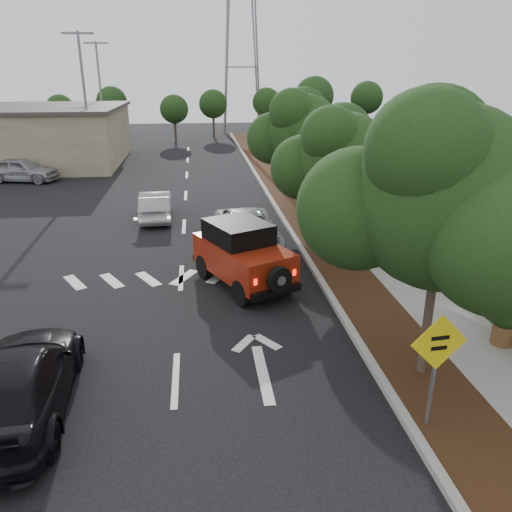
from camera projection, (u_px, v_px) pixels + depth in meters
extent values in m
plane|color=black|center=(176.00, 379.00, 11.33)|extent=(120.00, 120.00, 0.00)
cube|color=#9E9B93|center=(284.00, 221.00, 22.99)|extent=(0.20, 70.00, 0.15)
cube|color=black|center=(306.00, 221.00, 23.11)|extent=(1.80, 70.00, 0.12)
cube|color=gray|center=(345.00, 220.00, 23.32)|extent=(2.00, 70.00, 0.12)
cube|color=black|center=(375.00, 212.00, 23.35)|extent=(0.80, 70.00, 0.80)
cylinder|color=black|center=(205.00, 266.00, 16.80)|extent=(0.59, 0.84, 0.80)
cylinder|color=black|center=(244.00, 258.00, 17.57)|extent=(0.59, 0.84, 0.80)
cylinder|color=black|center=(242.00, 293.00, 14.80)|extent=(0.59, 0.84, 0.80)
cylinder|color=black|center=(285.00, 282.00, 15.57)|extent=(0.59, 0.84, 0.80)
cube|color=maroon|center=(243.00, 258.00, 15.99)|extent=(3.18, 4.10, 1.00)
cube|color=black|center=(238.00, 231.00, 15.95)|extent=(2.35, 2.53, 0.64)
cube|color=maroon|center=(223.00, 248.00, 17.14)|extent=(1.87, 1.60, 0.82)
cube|color=black|center=(276.00, 292.00, 14.62)|extent=(1.62, 0.88, 0.22)
cylinder|color=black|center=(279.00, 280.00, 14.35)|extent=(0.78, 0.52, 0.76)
cube|color=#FF190C|center=(256.00, 282.00, 14.17)|extent=(0.11, 0.08, 0.18)
cube|color=#FF190C|center=(294.00, 273.00, 14.84)|extent=(0.11, 0.08, 0.18)
imported|color=#A4A7AB|center=(247.00, 230.00, 19.60)|extent=(2.53, 5.13, 1.40)
imported|color=black|center=(18.00, 383.00, 9.98)|extent=(2.33, 5.07, 1.44)
imported|color=#94979B|center=(156.00, 205.00, 23.44)|extent=(1.58, 4.09, 1.33)
imported|color=#989B9F|center=(22.00, 170.00, 31.34)|extent=(4.71, 2.72, 1.51)
cylinder|color=slate|center=(433.00, 376.00, 9.33)|extent=(0.08, 0.08, 2.20)
cube|color=yellow|center=(439.00, 343.00, 9.04)|extent=(1.12, 0.12, 1.12)
cube|color=black|center=(441.00, 338.00, 8.99)|extent=(0.36, 0.04, 0.08)
cube|color=black|center=(439.00, 348.00, 9.06)|extent=(0.31, 0.04, 0.08)
cylinder|color=brown|center=(503.00, 334.00, 12.51)|extent=(0.59, 0.59, 0.54)
sphere|color=black|center=(506.00, 316.00, 12.33)|extent=(0.68, 0.68, 0.68)
imported|color=black|center=(507.00, 313.00, 12.30)|extent=(0.62, 0.55, 0.64)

